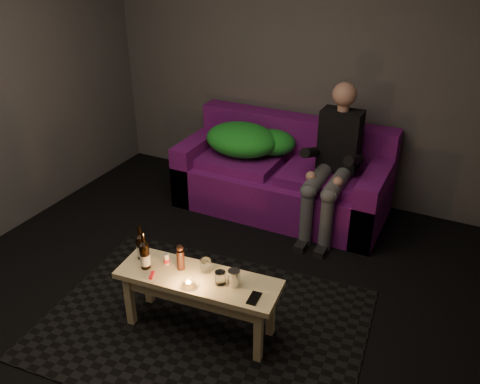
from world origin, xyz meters
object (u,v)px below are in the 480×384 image
(beer_bottle_a, at_px, (141,246))
(beer_bottle_b, at_px, (145,255))
(person, at_px, (334,159))
(sofa, at_px, (284,178))
(coffee_table, at_px, (198,286))
(steel_cup, at_px, (234,278))

(beer_bottle_a, bearing_deg, beer_bottle_b, -42.27)
(person, bearing_deg, sofa, 162.67)
(coffee_table, relative_size, beer_bottle_b, 4.12)
(coffee_table, bearing_deg, beer_bottle_b, -170.07)
(sofa, bearing_deg, beer_bottle_a, -99.71)
(beer_bottle_b, bearing_deg, sofa, 83.21)
(sofa, bearing_deg, person, -17.33)
(person, xyz_separation_m, beer_bottle_a, (-0.81, -1.65, -0.14))
(beer_bottle_a, bearing_deg, coffee_table, -1.85)
(sofa, xyz_separation_m, coffee_table, (0.13, -1.82, 0.06))
(coffee_table, distance_m, beer_bottle_b, 0.40)
(coffee_table, bearing_deg, sofa, 94.21)
(beer_bottle_b, bearing_deg, beer_bottle_a, 137.73)
(coffee_table, relative_size, steel_cup, 10.30)
(beer_bottle_b, distance_m, steel_cup, 0.61)
(beer_bottle_b, bearing_deg, steel_cup, 8.83)
(person, distance_m, beer_bottle_a, 1.84)
(sofa, distance_m, steel_cup, 1.84)
(beer_bottle_b, height_order, steel_cup, beer_bottle_b)
(coffee_table, xyz_separation_m, beer_bottle_a, (-0.44, 0.01, 0.17))
(beer_bottle_a, distance_m, steel_cup, 0.69)
(sofa, bearing_deg, beer_bottle_b, -96.79)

